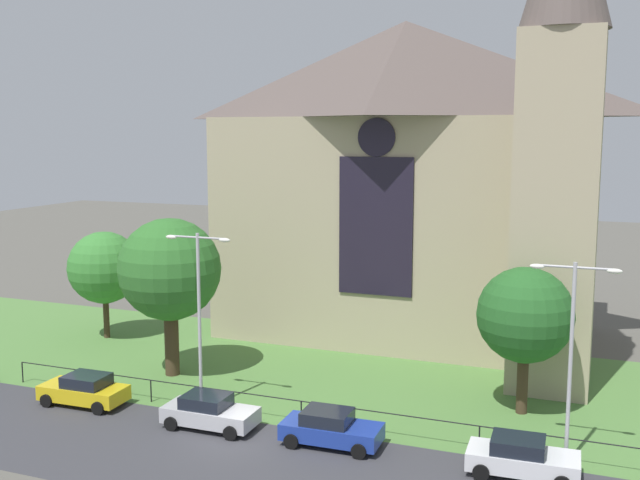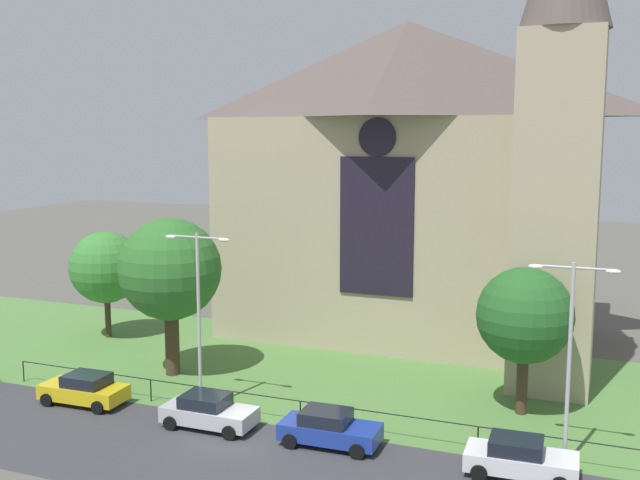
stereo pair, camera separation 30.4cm
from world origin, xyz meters
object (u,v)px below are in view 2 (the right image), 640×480
(tree_left_near, at_px, (170,270))
(parked_car_yellow, at_px, (84,389))
(tree_left_far, at_px, (106,267))
(tree_right_near, at_px, (525,316))
(parked_car_white, at_px, (520,458))
(church_building, at_px, (414,177))
(streetlamp_near, at_px, (198,299))
(streetlamp_far, at_px, (570,339))
(parked_car_silver, at_px, (208,411))
(parked_car_blue, at_px, (329,428))

(tree_left_near, bearing_deg, parked_car_yellow, -105.34)
(tree_left_far, relative_size, parked_car_yellow, 1.62)
(tree_right_near, xyz_separation_m, tree_left_far, (-26.33, 3.75, -0.14))
(tree_right_near, xyz_separation_m, parked_car_white, (0.73, -6.70, -3.95))
(church_building, xyz_separation_m, parked_car_yellow, (-11.53, -18.13, -9.53))
(church_building, bearing_deg, parked_car_yellow, -122.45)
(church_building, relative_size, parked_car_white, 6.09)
(tree_left_near, height_order, tree_right_near, tree_left_near)
(parked_car_white, bearing_deg, tree_left_far, 156.47)
(streetlamp_near, relative_size, streetlamp_far, 1.04)
(parked_car_yellow, bearing_deg, parked_car_white, 178.18)
(church_building, relative_size, streetlamp_near, 3.06)
(tree_left_near, height_order, streetlamp_far, tree_left_near)
(tree_right_near, xyz_separation_m, parked_car_silver, (-12.80, -6.89, -3.95))
(streetlamp_near, bearing_deg, streetlamp_far, -0.00)
(tree_right_near, distance_m, parked_car_white, 7.82)
(church_building, relative_size, tree_left_near, 3.03)
(tree_right_near, relative_size, streetlamp_far, 0.85)
(tree_right_near, relative_size, parked_car_white, 1.63)
(streetlamp_near, bearing_deg, parked_car_blue, -11.99)
(streetlamp_near, xyz_separation_m, parked_car_yellow, (-5.66, -1.39, -4.64))
(church_building, height_order, streetlamp_near, church_building)
(parked_car_yellow, xyz_separation_m, parked_car_blue, (12.76, -0.12, 0.00))
(streetlamp_far, xyz_separation_m, parked_car_white, (-1.54, -1.52, -4.47))
(streetlamp_near, xyz_separation_m, streetlamp_far, (16.48, -0.00, -0.17))
(church_building, distance_m, parked_car_silver, 21.24)
(church_building, bearing_deg, parked_car_blue, -86.12)
(streetlamp_far, bearing_deg, parked_car_yellow, -176.41)
(church_building, distance_m, tree_left_near, 16.77)
(parked_car_yellow, bearing_deg, tree_left_near, -106.79)
(tree_left_far, distance_m, parked_car_blue, 22.21)
(tree_left_near, distance_m, parked_car_blue, 13.54)
(tree_left_far, distance_m, parked_car_silver, 17.63)
(parked_car_blue, bearing_deg, tree_left_far, 150.00)
(church_building, height_order, tree_left_near, church_building)
(parked_car_silver, bearing_deg, church_building, 76.09)
(parked_car_white, bearing_deg, tree_right_near, 93.81)
(streetlamp_near, height_order, parked_car_blue, streetlamp_near)
(parked_car_yellow, height_order, parked_car_white, same)
(tree_right_near, bearing_deg, streetlamp_near, -159.97)
(church_building, distance_m, parked_car_blue, 20.62)
(tree_left_near, bearing_deg, church_building, 51.63)
(parked_car_yellow, bearing_deg, tree_left_far, -59.38)
(parked_car_white, bearing_deg, parked_car_silver, 178.38)
(tree_right_near, xyz_separation_m, parked_car_blue, (-7.10, -6.69, -3.95))
(parked_car_blue, height_order, parked_car_white, same)
(streetlamp_near, relative_size, parked_car_white, 1.99)
(tree_left_near, relative_size, parked_car_blue, 2.02)
(streetlamp_near, height_order, parked_car_silver, streetlamp_near)
(church_building, relative_size, parked_car_yellow, 6.13)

